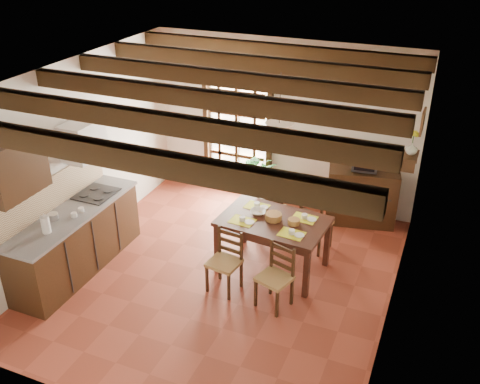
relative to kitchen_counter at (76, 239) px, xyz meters
The scene contains 25 objects.
ground_plane 2.10m from the kitchen_counter, 17.06° to the left, with size 5.00×5.00×0.00m, color brown.
room_shell 2.45m from the kitchen_counter, 17.06° to the left, with size 4.52×5.02×2.81m.
ceiling_beams 3.02m from the kitchen_counter, 17.06° to the left, with size 4.50×4.34×0.20m.
french_door 3.33m from the kitchen_counter, 69.23° to the left, with size 1.26×0.11×2.32m.
kitchen_counter is the anchor object (origin of this frame).
upper_cabinet 1.55m from the kitchen_counter, 99.72° to the right, with size 0.35×0.80×0.70m, color #311E0F.
range_hood 1.38m from the kitchen_counter, 99.79° to the left, with size 0.38×0.60×0.54m.
counter_items 0.49m from the kitchen_counter, 89.91° to the left, with size 0.50×1.43×0.25m.
dining_table 2.75m from the kitchen_counter, 22.85° to the left, with size 1.52×1.05×0.79m.
chair_near_left 2.14m from the kitchen_counter, ahead, with size 0.44×0.43×0.86m.
chair_near_right 2.85m from the kitchen_counter, ahead, with size 0.49×0.48×0.85m.
chair_far_left 2.89m from the kitchen_counter, 39.41° to the left, with size 0.49×0.47×0.92m.
chair_far_right 3.44m from the kitchen_counter, 31.06° to the left, with size 0.50×0.49×0.88m.
table_setting 2.76m from the kitchen_counter, 22.85° to the left, with size 1.05×0.70×0.10m.
table_bowl 2.56m from the kitchen_counter, 26.58° to the left, with size 0.22×0.22×0.05m, color white.
sideboard 4.43m from the kitchen_counter, 39.62° to the left, with size 1.09×0.49×0.93m, color #311E0F.
crt_tv 4.47m from the kitchen_counter, 39.56° to the left, with size 0.42×0.39×0.33m.
fuse_box 4.80m from the kitchen_counter, 41.72° to the left, with size 0.25×0.03×0.32m, color white.
plant_pot 3.17m from the kitchen_counter, 58.65° to the left, with size 0.34×0.34×0.21m, color #983716.
potted_plant 3.15m from the kitchen_counter, 58.65° to the left, with size 1.89×1.62×2.10m, color #144C19.
wall_shelf 4.76m from the kitchen_counter, 28.25° to the left, with size 0.20×0.42×0.20m.
shelf_vase 4.80m from the kitchen_counter, 28.25° to the left, with size 0.15×0.15×0.15m, color #B2BFB2.
shelf_flowers 4.85m from the kitchen_counter, 28.25° to the left, with size 0.14×0.14×0.36m.
framed_picture 4.98m from the kitchen_counter, 27.77° to the left, with size 0.03×0.32×0.32m.
pendant_lamp 3.21m from the kitchen_counter, 24.75° to the left, with size 0.36×0.36×0.84m.
Camera 1 is at (2.56, -5.51, 4.51)m, focal length 40.00 mm.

